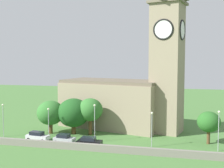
% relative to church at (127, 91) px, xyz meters
% --- Properties ---
extents(ground_plane, '(200.00, 200.00, 0.00)m').
position_rel_church_xyz_m(ground_plane, '(-2.07, -1.68, -8.74)').
color(ground_plane, '#477538').
extents(church, '(30.39, 17.19, 31.98)m').
position_rel_church_xyz_m(church, '(0.00, 0.00, 0.00)').
color(church, gray).
rests_on(church, ground).
extents(quay_barrier, '(43.86, 0.70, 1.28)m').
position_rel_church_xyz_m(quay_barrier, '(-2.07, -19.00, -8.10)').
color(quay_barrier, gray).
rests_on(quay_barrier, ground).
extents(car_white, '(4.89, 2.47, 1.87)m').
position_rel_church_xyz_m(car_white, '(-15.38, -15.28, -7.79)').
color(car_white, silver).
rests_on(car_white, ground).
extents(car_silver, '(4.27, 2.52, 1.78)m').
position_rel_church_xyz_m(car_silver, '(-9.57, -15.60, -7.84)').
color(car_silver, silver).
rests_on(car_silver, ground).
extents(car_black, '(4.66, 2.20, 1.72)m').
position_rel_church_xyz_m(car_black, '(-4.26, -16.27, -7.87)').
color(car_black, black).
rests_on(car_black, ground).
extents(streetlamp_west_end, '(0.44, 0.44, 6.95)m').
position_rel_church_xyz_m(streetlamp_west_end, '(-23.81, -14.02, -4.09)').
color(streetlamp_west_end, '#9EA0A5').
rests_on(streetlamp_west_end, ground).
extents(streetlamp_west_mid, '(0.44, 0.44, 6.34)m').
position_rel_church_xyz_m(streetlamp_west_mid, '(-13.91, -13.23, -4.44)').
color(streetlamp_west_mid, '#9EA0A5').
rests_on(streetlamp_west_mid, ground).
extents(streetlamp_central, '(0.44, 0.44, 7.50)m').
position_rel_church_xyz_m(streetlamp_central, '(-4.03, -13.46, -3.78)').
color(streetlamp_central, '#9EA0A5').
rests_on(streetlamp_central, ground).
extents(streetlamp_east_mid, '(0.44, 0.44, 6.60)m').
position_rel_church_xyz_m(streetlamp_east_mid, '(7.17, -14.27, -4.29)').
color(streetlamp_east_mid, '#9EA0A5').
rests_on(streetlamp_east_mid, ground).
extents(streetlamp_east_end, '(0.44, 0.44, 7.26)m').
position_rel_church_xyz_m(streetlamp_east_end, '(18.85, -14.04, -3.92)').
color(streetlamp_east_end, '#9EA0A5').
rests_on(streetlamp_east_end, ground).
extents(tree_by_tower, '(4.42, 4.42, 6.28)m').
position_rel_church_xyz_m(tree_by_tower, '(17.58, -9.63, -4.49)').
color(tree_by_tower, brown).
rests_on(tree_by_tower, ground).
extents(tree_riverside_west, '(5.43, 5.43, 7.89)m').
position_rel_church_xyz_m(tree_riverside_west, '(-6.61, -8.22, -3.34)').
color(tree_riverside_west, brown).
rests_on(tree_riverside_west, ground).
extents(tree_churchyard, '(6.92, 6.92, 7.79)m').
position_rel_church_xyz_m(tree_churchyard, '(-10.31, -8.43, -4.09)').
color(tree_churchyard, brown).
rests_on(tree_churchyard, ground).
extents(tree_riverside_east, '(5.90, 5.90, 7.24)m').
position_rel_church_xyz_m(tree_riverside_east, '(-15.37, -9.17, -4.18)').
color(tree_riverside_east, brown).
rests_on(tree_riverside_east, ground).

